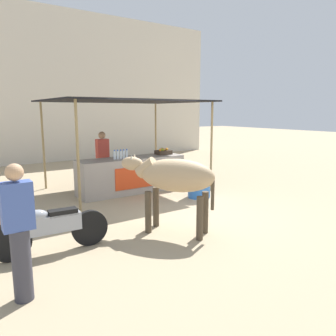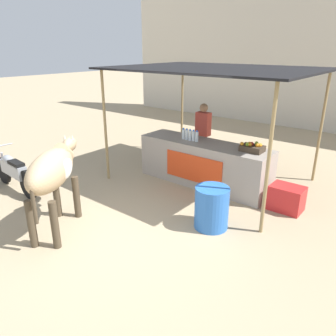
% 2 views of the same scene
% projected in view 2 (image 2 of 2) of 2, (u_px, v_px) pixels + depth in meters
% --- Properties ---
extents(ground_plane, '(60.00, 60.00, 0.00)m').
position_uv_depth(ground_plane, '(135.00, 221.00, 5.82)').
color(ground_plane, tan).
extents(building_wall_far, '(16.00, 0.50, 6.53)m').
position_uv_depth(building_wall_far, '(316.00, 35.00, 11.36)').
color(building_wall_far, beige).
rests_on(building_wall_far, ground).
extents(stall_counter, '(3.00, 0.82, 0.96)m').
position_uv_depth(stall_counter, '(204.00, 163.00, 7.26)').
color(stall_counter, '#9E9389').
rests_on(stall_counter, ground).
extents(stall_awning, '(4.20, 3.20, 2.51)m').
position_uv_depth(stall_awning, '(215.00, 72.00, 6.80)').
color(stall_awning, black).
rests_on(stall_awning, ground).
extents(water_bottle_row, '(0.43, 0.07, 0.25)m').
position_uv_depth(water_bottle_row, '(190.00, 135.00, 7.22)').
color(water_bottle_row, silver).
rests_on(water_bottle_row, stall_counter).
extents(fruit_crate, '(0.44, 0.32, 0.18)m').
position_uv_depth(fruit_crate, '(252.00, 148.00, 6.46)').
color(fruit_crate, '#3F3326').
rests_on(fruit_crate, stall_counter).
extents(vendor_behind_counter, '(0.34, 0.22, 1.65)m').
position_uv_depth(vendor_behind_counter, '(203.00, 136.00, 7.99)').
color(vendor_behind_counter, '#383842').
rests_on(vendor_behind_counter, ground).
extents(cooler_box, '(0.60, 0.44, 0.48)m').
position_uv_depth(cooler_box, '(286.00, 198.00, 6.14)').
color(cooler_box, red).
rests_on(cooler_box, ground).
extents(water_barrel, '(0.58, 0.58, 0.73)m').
position_uv_depth(water_barrel, '(212.00, 208.00, 5.52)').
color(water_barrel, blue).
rests_on(water_barrel, ground).
extents(cow, '(1.33, 1.70, 1.44)m').
position_uv_depth(cow, '(53.00, 172.00, 5.24)').
color(cow, tan).
rests_on(cow, ground).
extents(motorcycle_parked, '(1.80, 0.55, 0.90)m').
position_uv_depth(motorcycle_parked, '(14.00, 171.00, 6.95)').
color(motorcycle_parked, black).
rests_on(motorcycle_parked, ground).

